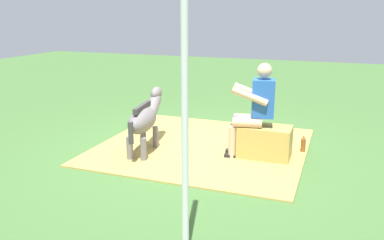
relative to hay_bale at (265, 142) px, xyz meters
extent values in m
plane|color=#426B33|center=(1.02, 0.05, -0.23)|extent=(24.00, 24.00, 0.00)
cube|color=tan|center=(0.97, -0.17, -0.22)|extent=(3.05, 2.91, 0.02)
cube|color=tan|center=(0.00, 0.00, 0.00)|extent=(0.72, 0.43, 0.47)
cylinder|color=#D8AD8C|center=(0.23, 0.13, 0.30)|extent=(0.42, 0.21, 0.14)
cylinder|color=#D8AD8C|center=(0.43, 0.17, 0.00)|extent=(0.11, 0.11, 0.47)
cube|color=black|center=(0.43, 0.17, -0.20)|extent=(0.23, 0.14, 0.06)
cylinder|color=#D8AD8C|center=(0.26, -0.06, 0.30)|extent=(0.42, 0.21, 0.14)
cylinder|color=#D8AD8C|center=(0.46, -0.03, 0.00)|extent=(0.11, 0.11, 0.47)
cube|color=black|center=(0.46, -0.03, -0.20)|extent=(0.23, 0.14, 0.06)
cube|color=#2659B2|center=(0.05, 0.00, 0.63)|extent=(0.34, 0.33, 0.52)
cylinder|color=#D8AD8C|center=(0.20, 0.19, 0.68)|extent=(0.51, 0.17, 0.26)
cylinder|color=#D8AD8C|center=(0.25, -0.13, 0.68)|extent=(0.51, 0.17, 0.26)
sphere|color=#D8AD8C|center=(0.05, 0.00, 1.01)|extent=(0.20, 0.20, 0.20)
ellipsoid|color=slate|center=(1.68, 0.45, 0.28)|extent=(0.43, 0.88, 0.34)
cylinder|color=slate|center=(1.82, 0.18, -0.06)|extent=(0.09, 0.09, 0.34)
cylinder|color=slate|center=(1.62, 0.16, -0.06)|extent=(0.09, 0.09, 0.34)
cylinder|color=slate|center=(1.74, 0.74, -0.06)|extent=(0.09, 0.09, 0.34)
cylinder|color=slate|center=(1.55, 0.71, -0.06)|extent=(0.09, 0.09, 0.34)
cylinder|color=slate|center=(1.75, -0.05, 0.38)|extent=(0.23, 0.39, 0.33)
ellipsoid|color=slate|center=(1.77, -0.23, 0.54)|extent=(0.20, 0.34, 0.20)
cube|color=#3A3838|center=(1.68, 0.45, 0.47)|extent=(0.14, 0.60, 0.08)
cylinder|color=#3A3838|center=(1.62, 0.91, 0.23)|extent=(0.07, 0.07, 0.30)
cylinder|color=brown|center=(-0.49, -0.41, -0.13)|extent=(0.07, 0.07, 0.21)
cone|color=brown|center=(-0.49, -0.41, 0.01)|extent=(0.06, 0.06, 0.06)
cylinder|color=silver|center=(0.21, 2.55, 1.02)|extent=(0.06, 0.06, 2.51)
camera|label=1|loc=(-0.91, 5.39, 1.79)|focal=37.63mm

